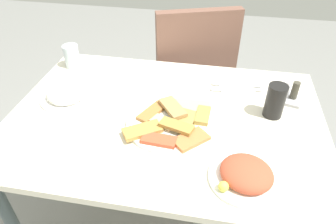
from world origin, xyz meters
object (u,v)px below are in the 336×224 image
drinking_glass (72,56)px  condiment_caddy (289,94)px  salad_plate_greens (246,175)px  dining_table (166,133)px  spoon (237,85)px  salad_plate_rice (67,94)px  paper_napkin (236,88)px  fork (236,90)px  dining_chair (191,75)px  pide_platter (173,122)px  soda_can (275,101)px

drinking_glass → condiment_caddy: drinking_glass is taller
salad_plate_greens → drinking_glass: bearing=145.0°
dining_table → spoon: (0.25, 0.24, 0.09)m
condiment_caddy → salad_plate_rice: bearing=-170.4°
spoon → paper_napkin: bearing=-94.4°
dining_table → spoon: bearing=44.6°
fork → condiment_caddy: condiment_caddy is taller
dining_chair → drinking_glass: 0.65m
paper_napkin → condiment_caddy: condiment_caddy is taller
dining_table → dining_chair: size_ratio=1.22×
dining_table → pide_platter: size_ratio=3.55×
pide_platter → condiment_caddy: bearing=28.8°
dining_chair → paper_napkin: dining_chair is taller
dining_table → fork: fork is taller
dining_chair → condiment_caddy: size_ratio=8.32×
salad_plate_greens → salad_plate_rice: (-0.66, 0.28, 0.00)m
paper_napkin → spoon: bearing=90.0°
soda_can → drinking_glass: (-0.84, 0.20, -0.01)m
pide_platter → soda_can: 0.36m
pide_platter → salad_plate_greens: 0.31m
spoon → condiment_caddy: bearing=-23.0°
dining_chair → condiment_caddy: dining_chair is taller
dining_table → condiment_caddy: condiment_caddy is taller
salad_plate_greens → soda_can: bearing=72.9°
salad_plate_greens → condiment_caddy: bearing=68.7°
dining_table → salad_plate_greens: bearing=-41.7°
salad_plate_rice → drinking_glass: bearing=108.8°
condiment_caddy → paper_napkin: bearing=166.4°
salad_plate_greens → dining_chair: bearing=106.1°
salad_plate_rice → salad_plate_greens: bearing=-23.1°
dining_chair → pide_platter: bearing=-89.0°
salad_plate_rice → paper_napkin: 0.66m
dining_table → salad_plate_rice: bearing=174.5°
pide_platter → dining_chair: bearing=91.0°
salad_plate_greens → condiment_caddy: size_ratio=1.91×
dining_chair → soda_can: bearing=-57.8°
dining_table → salad_plate_greens: size_ratio=5.31×
pide_platter → spoon: (0.21, 0.29, -0.01)m
salad_plate_greens → dining_table: bearing=138.3°
condiment_caddy → soda_can: bearing=-122.5°
dining_chair → soda_can: dining_chair is taller
dining_chair → paper_napkin: size_ratio=6.86×
paper_napkin → condiment_caddy: 0.20m
dining_chair → drinking_glass: dining_chair is taller
drinking_glass → condiment_caddy: bearing=-6.1°
drinking_glass → fork: size_ratio=0.50×
dining_table → drinking_glass: size_ratio=11.18×
salad_plate_rice → fork: size_ratio=1.01×
salad_plate_greens → salad_plate_rice: size_ratio=1.04×
salad_plate_rice → condiment_caddy: 0.84m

